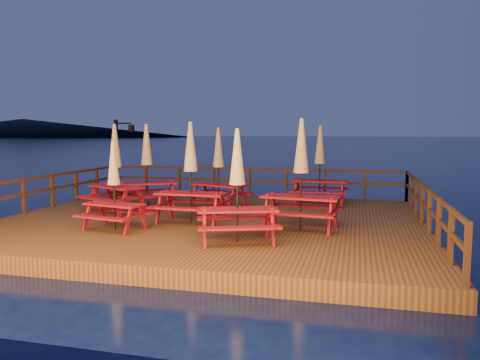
{
  "coord_description": "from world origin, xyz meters",
  "views": [
    {
      "loc": [
        4.09,
        -12.88,
        2.94
      ],
      "look_at": [
        0.7,
        0.6,
        1.48
      ],
      "focal_mm": 35.0,
      "sensor_mm": 36.0,
      "label": 1
    }
  ],
  "objects_px": {
    "picnic_table_0": "(237,184)",
    "picnic_table_1": "(320,163)",
    "picnic_table_2": "(219,167)",
    "lamp_post": "(120,149)"
  },
  "relations": [
    {
      "from": "lamp_post",
      "to": "picnic_table_1",
      "type": "distance_m",
      "value": 8.28
    },
    {
      "from": "picnic_table_1",
      "to": "picnic_table_2",
      "type": "height_order",
      "value": "picnic_table_1"
    },
    {
      "from": "lamp_post",
      "to": "picnic_table_0",
      "type": "xyz_separation_m",
      "value": [
        6.86,
        -7.25,
        -0.45
      ]
    },
    {
      "from": "lamp_post",
      "to": "picnic_table_2",
      "type": "distance_m",
      "value": 5.77
    },
    {
      "from": "lamp_post",
      "to": "picnic_table_2",
      "type": "bearing_deg",
      "value": -28.54
    },
    {
      "from": "lamp_post",
      "to": "picnic_table_2",
      "type": "relative_size",
      "value": 1.13
    },
    {
      "from": "picnic_table_2",
      "to": "picnic_table_0",
      "type": "bearing_deg",
      "value": -48.6
    },
    {
      "from": "picnic_table_0",
      "to": "picnic_table_1",
      "type": "relative_size",
      "value": 0.95
    },
    {
      "from": "picnic_table_0",
      "to": "picnic_table_1",
      "type": "height_order",
      "value": "picnic_table_1"
    },
    {
      "from": "picnic_table_0",
      "to": "picnic_table_2",
      "type": "distance_m",
      "value": 4.85
    }
  ]
}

